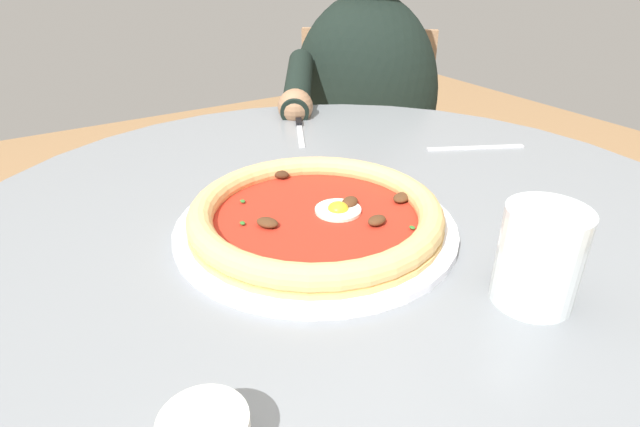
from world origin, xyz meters
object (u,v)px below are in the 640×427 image
(cafe_chair_diner, at_px, (363,147))
(water_glass, at_px, (538,263))
(dining_table, at_px, (343,321))
(fork_utensil, at_px, (475,148))
(diner_person, at_px, (361,168))
(pizza_on_plate, at_px, (316,217))
(steak_knife, at_px, (299,122))

(cafe_chair_diner, bearing_deg, water_glass, -27.50)
(dining_table, bearing_deg, fork_utensil, 104.92)
(diner_person, bearing_deg, fork_utensil, -13.92)
(fork_utensil, xyz_separation_m, cafe_chair_diner, (-0.59, 0.21, -0.23))
(pizza_on_plate, height_order, diner_person, diner_person)
(steak_knife, bearing_deg, diner_person, 124.12)
(dining_table, distance_m, fork_utensil, 0.38)
(pizza_on_plate, xyz_separation_m, diner_person, (-0.57, 0.49, -0.25))
(fork_utensil, bearing_deg, diner_person, 166.08)
(pizza_on_plate, relative_size, cafe_chair_diner, 0.41)
(diner_person, distance_m, cafe_chair_diner, 0.14)
(fork_utensil, bearing_deg, pizza_on_plate, -75.84)
(diner_person, relative_size, cafe_chair_diner, 1.37)
(dining_table, height_order, pizza_on_plate, pizza_on_plate)
(cafe_chair_diner, bearing_deg, fork_utensil, -19.38)
(water_glass, relative_size, steak_knife, 0.55)
(pizza_on_plate, relative_size, water_glass, 3.43)
(water_glass, relative_size, diner_person, 0.09)
(steak_knife, xyz_separation_m, diner_person, (-0.21, 0.31, -0.24))
(steak_knife, xyz_separation_m, fork_utensil, (0.27, 0.19, -0.00))
(cafe_chair_diner, bearing_deg, steak_knife, -51.24)
(pizza_on_plate, xyz_separation_m, water_glass, (0.23, 0.11, 0.02))
(fork_utensil, distance_m, diner_person, 0.55)
(diner_person, height_order, cafe_chair_diner, diner_person)
(fork_utensil, height_order, cafe_chair_diner, cafe_chair_diner)
(fork_utensil, xyz_separation_m, diner_person, (-0.48, 0.12, -0.24))
(steak_knife, height_order, fork_utensil, steak_knife)
(water_glass, bearing_deg, dining_table, -165.93)
(diner_person, bearing_deg, dining_table, -38.08)
(water_glass, xyz_separation_m, steak_knife, (-0.59, 0.08, -0.04))
(dining_table, distance_m, diner_person, 0.72)
(steak_knife, distance_m, diner_person, 0.44)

